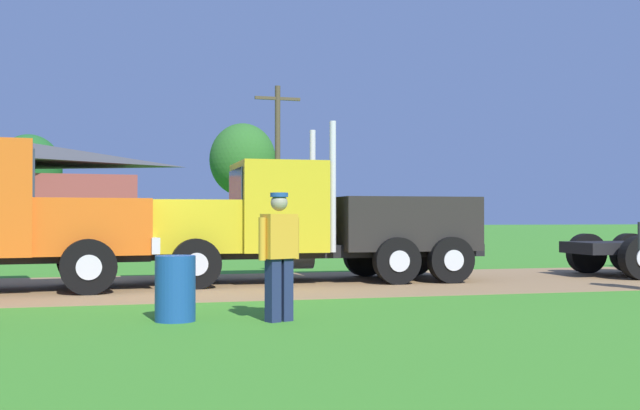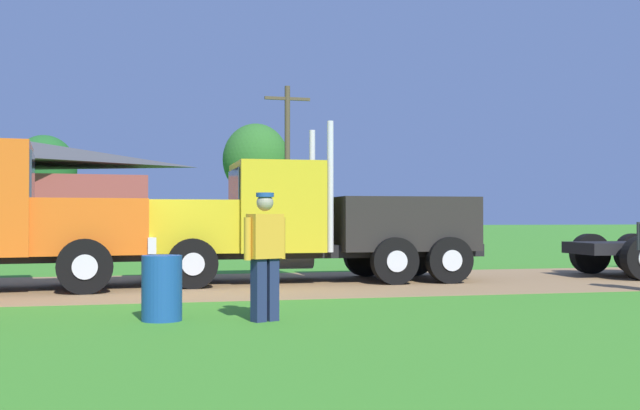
# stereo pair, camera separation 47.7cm
# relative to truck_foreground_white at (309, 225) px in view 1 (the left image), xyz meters

# --- Properties ---
(ground_plane) EXTENTS (200.00, 200.00, 0.00)m
(ground_plane) POSITION_rel_truck_foreground_white_xyz_m (-3.62, -0.50, -1.27)
(ground_plane) COLOR #3E8A26
(dirt_track) EXTENTS (120.00, 6.30, 0.01)m
(dirt_track) POSITION_rel_truck_foreground_white_xyz_m (-3.62, -0.50, -1.27)
(dirt_track) COLOR #99754A
(dirt_track) RESTS_ON ground_plane
(truck_foreground_white) EXTENTS (7.88, 2.70, 3.51)m
(truck_foreground_white) POSITION_rel_truck_foreground_white_xyz_m (0.00, 0.00, 0.00)
(truck_foreground_white) COLOR black
(truck_foreground_white) RESTS_ON ground_plane
(visitor_standing_near) EXTENTS (0.62, 0.43, 1.80)m
(visitor_standing_near) POSITION_rel_truck_foreground_white_xyz_m (-1.97, -6.27, -0.27)
(visitor_standing_near) COLOR gold
(visitor_standing_near) RESTS_ON ground_plane
(steel_barrel) EXTENTS (0.56, 0.56, 0.92)m
(steel_barrel) POSITION_rel_truck_foreground_white_xyz_m (-3.37, -5.89, -0.81)
(steel_barrel) COLOR #19478C
(steel_barrel) RESTS_ON ground_plane
(shed_building) EXTENTS (13.13, 8.17, 5.22)m
(shed_building) POSITION_rel_truck_foreground_white_xyz_m (-9.56, 23.26, 1.25)
(shed_building) COLOR brown
(shed_building) RESTS_ON ground_plane
(utility_pole_near) EXTENTS (2.20, 0.26, 7.65)m
(utility_pole_near) POSITION_rel_truck_foreground_white_xyz_m (3.13, 19.18, 2.80)
(utility_pole_near) COLOR #4D402C
(utility_pole_near) RESTS_ON ground_plane
(tree_right) EXTENTS (4.22, 4.22, 6.85)m
(tree_right) POSITION_rel_truck_foreground_white_xyz_m (-9.89, 37.35, 3.24)
(tree_right) COLOR #513823
(tree_right) RESTS_ON ground_plane
(tree_far_right) EXTENTS (4.65, 4.65, 7.97)m
(tree_far_right) POSITION_rel_truck_foreground_white_xyz_m (4.26, 37.19, 4.12)
(tree_far_right) COLOR #513823
(tree_far_right) RESTS_ON ground_plane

